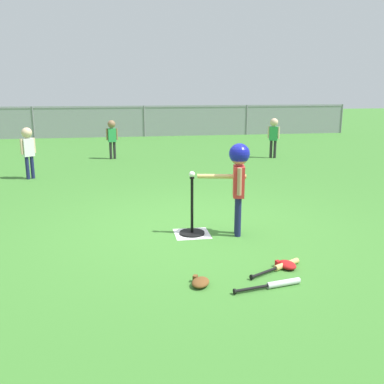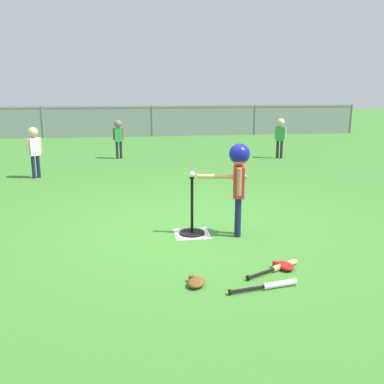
% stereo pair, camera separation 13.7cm
% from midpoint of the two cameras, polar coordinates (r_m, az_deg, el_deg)
% --- Properties ---
extents(ground_plane, '(60.00, 60.00, 0.00)m').
position_cam_midpoint_polar(ground_plane, '(5.64, 1.17, -5.01)').
color(ground_plane, '#3D7A2D').
extents(home_plate, '(0.44, 0.44, 0.01)m').
position_cam_midpoint_polar(home_plate, '(5.47, 0.72, -5.56)').
color(home_plate, white).
rests_on(home_plate, ground_plane).
extents(batting_tee, '(0.32, 0.32, 0.74)m').
position_cam_midpoint_polar(batting_tee, '(5.43, 0.73, -4.39)').
color(batting_tee, black).
rests_on(batting_tee, ground_plane).
extents(baseball_on_tee, '(0.07, 0.07, 0.07)m').
position_cam_midpoint_polar(baseball_on_tee, '(5.27, 0.75, 2.39)').
color(baseball_on_tee, white).
rests_on(baseball_on_tee, batting_tee).
extents(batter_child, '(0.63, 0.33, 1.16)m').
position_cam_midpoint_polar(batter_child, '(5.25, 6.95, 2.82)').
color(batter_child, '#191E4C').
rests_on(batter_child, ground_plane).
extents(fielder_near_right, '(0.26, 0.22, 1.04)m').
position_cam_midpoint_polar(fielder_near_right, '(9.25, -19.90, 5.84)').
color(fielder_near_right, '#191E4C').
rests_on(fielder_near_right, ground_plane).
extents(fielder_deep_center, '(0.29, 0.20, 1.00)m').
position_cam_midpoint_polar(fielder_deep_center, '(11.31, -9.44, 7.64)').
color(fielder_deep_center, '#262626').
rests_on(fielder_deep_center, ground_plane).
extents(fielder_deep_left, '(0.28, 0.21, 1.04)m').
position_cam_midpoint_polar(fielder_deep_left, '(11.46, 12.02, 7.73)').
color(fielder_deep_left, '#262626').
rests_on(fielder_deep_left, ground_plane).
extents(spare_bat_silver, '(0.68, 0.17, 0.06)m').
position_cam_midpoint_polar(spare_bat_silver, '(4.14, 11.69, -12.06)').
color(spare_bat_silver, silver).
rests_on(spare_bat_silver, ground_plane).
extents(spare_bat_wood, '(0.63, 0.37, 0.06)m').
position_cam_midpoint_polar(spare_bat_wood, '(4.54, 12.45, -9.73)').
color(spare_bat_wood, '#DBB266').
rests_on(spare_bat_wood, ground_plane).
extents(glove_by_plate, '(0.22, 0.25, 0.07)m').
position_cam_midpoint_polar(glove_by_plate, '(4.57, 13.08, -9.55)').
color(glove_by_plate, '#B21919').
rests_on(glove_by_plate, ground_plane).
extents(glove_near_bats, '(0.24, 0.27, 0.07)m').
position_cam_midpoint_polar(glove_near_bats, '(4.11, 1.53, -11.93)').
color(glove_near_bats, brown).
rests_on(glove_near_bats, ground_plane).
extents(outfield_fence, '(16.06, 0.06, 1.15)m').
position_cam_midpoint_polar(outfield_fence, '(16.42, -5.08, 9.53)').
color(outfield_fence, slate).
rests_on(outfield_fence, ground_plane).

